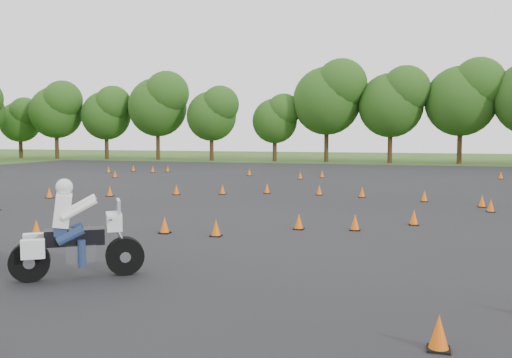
% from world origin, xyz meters
% --- Properties ---
extents(ground, '(140.00, 140.00, 0.00)m').
position_xyz_m(ground, '(0.00, 0.00, 0.00)').
color(ground, '#2D5119').
rests_on(ground, ground).
extents(asphalt_pad, '(62.00, 62.00, 0.00)m').
position_xyz_m(asphalt_pad, '(0.00, 6.00, 0.01)').
color(asphalt_pad, black).
rests_on(asphalt_pad, ground).
extents(treeline, '(86.86, 32.49, 10.99)m').
position_xyz_m(treeline, '(3.10, 35.33, 4.68)').
color(treeline, '#234714').
rests_on(treeline, ground).
extents(traffic_cones, '(32.60, 32.88, 0.45)m').
position_xyz_m(traffic_cones, '(-0.08, 5.44, 0.23)').
color(traffic_cones, '#E55A09').
rests_on(traffic_cones, asphalt_pad).
extents(rider_white, '(2.55, 2.07, 1.97)m').
position_xyz_m(rider_white, '(-0.70, -6.05, 0.99)').
color(rider_white, white).
rests_on(rider_white, ground).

